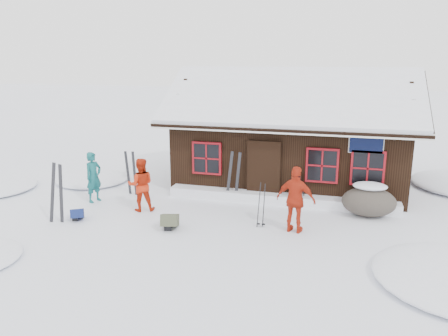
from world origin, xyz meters
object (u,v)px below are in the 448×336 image
Objects in this scene: skier_orange_left at (141,185)px; boulder at (369,201)px; backpack_blue at (77,216)px; skier_teal at (94,177)px; ski_poles at (261,206)px; ski_pair_left at (57,194)px; skier_orange_right at (296,200)px; skier_crouched at (296,190)px; backpack_olive at (170,223)px.

boulder is at bearing 166.97° from skier_orange_left.
skier_orange_left reaches higher than backpack_blue.
skier_orange_left is at bearing -83.86° from skier_teal.
skier_teal reaches higher than ski_poles.
skier_teal is at bearing 74.07° from backpack_blue.
boulder is 3.49m from ski_poles.
ski_pair_left reaches higher than boulder.
skier_orange_left is 4.91m from skier_orange_right.
backpack_blue is at bearing 16.11° from skier_orange_left.
skier_teal is at bearing -36.47° from skier_orange_left.
skier_crouched is at bearing -73.26° from skier_orange_right.
ski_pair_left is (0.05, -2.03, 0.03)m from skier_teal.
skier_teal is 3.79m from backpack_olive.
ski_pair_left is (-6.54, -3.39, 0.33)m from skier_crouched.
backpack_olive reaches higher than backpack_blue.
skier_orange_left is 1.25× the size of ski_poles.
skier_teal is 5.89m from ski_poles.
ski_pair_left is at bearing -167.57° from ski_poles.
ski_poles is 2.79× the size of backpack_blue.
skier_orange_right is 3.60m from backpack_olive.
skier_teal reaches higher than backpack_olive.
skier_crouched is 2.27× the size of backpack_blue.
backpack_olive is (3.38, -1.58, -0.68)m from skier_teal.
skier_orange_right is 3.86× the size of backpack_blue.
skier_orange_right is at bearing -136.78° from boulder.
skier_orange_left is 0.91× the size of ski_pair_left.
backpack_blue is (0.44, -1.69, -0.72)m from skier_teal.
ski_poles is (5.79, 1.28, -0.24)m from ski_pair_left.
backpack_blue is at bearing -162.08° from boulder.
boulder is (2.02, 1.90, -0.46)m from skier_orange_right.
skier_orange_right is 1.39× the size of ski_poles.
ski_poles is (-0.98, 0.11, -0.30)m from skier_orange_right.
skier_orange_right is (4.89, -0.47, 0.09)m from skier_orange_left.
ski_poles is 2.64m from backpack_olive.
ski_poles is at bearing 150.14° from skier_orange_left.
ski_pair_left is 1.38× the size of ski_poles.
backpack_blue is (-6.15, -3.05, -0.42)m from skier_crouched.
skier_crouched is at bearing 32.73° from ski_pair_left.
skier_orange_right is 2.81m from boulder.
ski_pair_left is 3.43m from backpack_olive.
skier_orange_left reaches higher than skier_crouched.
skier_crouched is 0.68× the size of boulder.
skier_orange_right reaches higher than ski_poles.
backpack_blue is (0.39, 0.34, -0.75)m from ski_pair_left.
skier_orange_left reaches higher than ski_poles.
skier_crouched is 7.37m from ski_pair_left.
backpack_olive is (-5.46, -2.61, -0.31)m from boulder.
skier_teal is 6.87m from skier_orange_right.
skier_orange_right is 6.86m from ski_pair_left.
skier_crouched is at bearing 70.45° from ski_poles.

